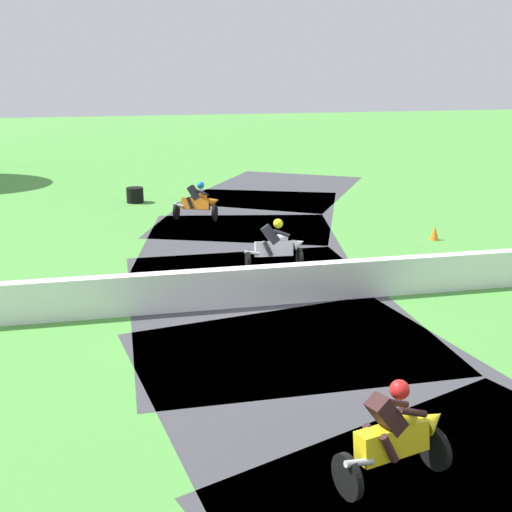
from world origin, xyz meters
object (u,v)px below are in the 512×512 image
Objects in this scene: motorcycle_chase_white at (276,246)px; tire_stack_mid_a at (26,304)px; motorcycle_lead_orange at (198,202)px; tire_stack_near at (135,195)px; motorcycle_trailing_yellow at (396,434)px; traffic_cone at (435,233)px.

tire_stack_mid_a is at bearing -161.69° from motorcycle_chase_white.
motorcycle_lead_orange reaches higher than tire_stack_mid_a.
tire_stack_mid_a is (-2.92, -11.82, -0.00)m from tire_stack_near.
tire_stack_mid_a is (-5.31, 7.06, -0.36)m from motorcycle_trailing_yellow.
motorcycle_lead_orange reaches higher than tire_stack_near.
motorcycle_chase_white is 10.31m from tire_stack_near.
traffic_cone is at bearing -32.91° from motorcycle_lead_orange.
motorcycle_chase_white is 9.13m from motorcycle_trailing_yellow.
motorcycle_chase_white is 6.49m from tire_stack_mid_a.
motorcycle_lead_orange is 1.01× the size of motorcycle_chase_white.
motorcycle_lead_orange is at bearing 59.03° from tire_stack_mid_a.
traffic_cone is at bearing 59.31° from motorcycle_trailing_yellow.
tire_stack_near is at bearing 97.23° from motorcycle_trailing_yellow.
motorcycle_lead_orange is 8.14m from traffic_cone.
motorcycle_lead_orange is 2.88× the size of tire_stack_mid_a.
motorcycle_chase_white is 1.01× the size of motorcycle_trailing_yellow.
motorcycle_trailing_yellow is at bearing -95.24° from motorcycle_chase_white.
motorcycle_lead_orange is at bearing 100.90° from motorcycle_chase_white.
traffic_cone is at bearing 17.70° from motorcycle_chase_white.
motorcycle_chase_white reaches higher than motorcycle_lead_orange.
traffic_cone is at bearing 18.02° from tire_stack_mid_a.
motorcycle_lead_orange is 4.13m from tire_stack_near.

